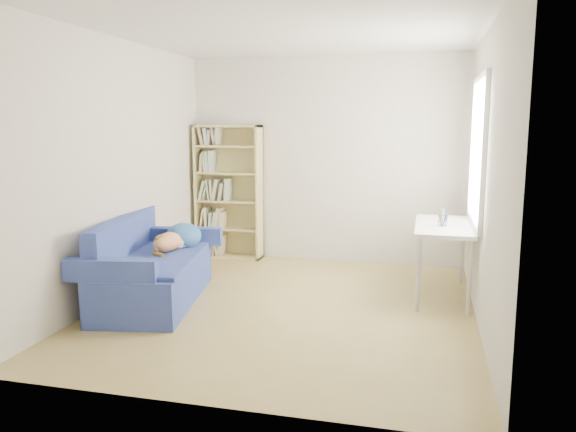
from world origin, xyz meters
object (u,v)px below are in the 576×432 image
object	(u,v)px
sofa	(153,268)
desk	(444,231)
bookshelf	(229,197)
pen_cup	(443,219)

from	to	relation	value
sofa	desk	bearing A→B (deg)	6.18
sofa	bookshelf	size ratio (longest dim) A/B	1.05
bookshelf	pen_cup	xyz separation A→B (m)	(2.69, -1.19, 0.01)
bookshelf	desk	distance (m)	2.92
sofa	pen_cup	world-z (taller)	pen_cup
desk	sofa	bearing A→B (deg)	-163.24
bookshelf	pen_cup	distance (m)	2.94
bookshelf	sofa	bearing A→B (deg)	-93.16
desk	pen_cup	world-z (taller)	pen_cup
bookshelf	desk	world-z (taller)	bookshelf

